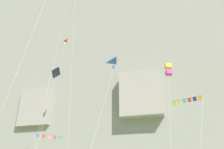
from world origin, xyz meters
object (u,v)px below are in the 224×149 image
at_px(kite_banner_high_center, 49,139).
at_px(kite_box_high_left, 169,70).
at_px(kite_delta_upper_mid, 115,74).
at_px(kite_delta_front_field, 67,3).
at_px(kite_diamond_upper_left, 56,75).
at_px(kite_delta_mid_right, 62,50).
at_px(kite_banner_upper_right, 188,108).

xyz_separation_m(kite_banner_high_center, kite_box_high_left, (20.61, -8.66, 5.95)).
bearing_deg(kite_delta_upper_mid, kite_banner_high_center, 134.38).
relative_size(kite_banner_high_center, kite_delta_front_field, 0.32).
bearing_deg(kite_delta_upper_mid, kite_diamond_upper_left, 137.69).
xyz_separation_m(kite_delta_mid_right, kite_diamond_upper_left, (1.53, -3.66, -7.23)).
bearing_deg(kite_delta_upper_mid, kite_banner_upper_right, 24.48).
distance_m(kite_banner_upper_right, kite_box_high_left, 7.89).
relative_size(kite_banner_upper_right, kite_diamond_upper_left, 0.50).
xyz_separation_m(kite_banner_upper_right, kite_delta_front_field, (-16.79, 5.49, 21.82)).
bearing_deg(kite_banner_upper_right, kite_banner_high_center, 148.87).
xyz_separation_m(kite_delta_upper_mid, kite_diamond_upper_left, (-13.65, 12.42, 7.41)).
distance_m(kite_delta_mid_right, kite_delta_front_field, 9.95).
height_order(kite_delta_mid_right, kite_diamond_upper_left, kite_delta_mid_right).
xyz_separation_m(kite_delta_mid_right, kite_delta_upper_mid, (15.18, -16.08, -14.64)).
bearing_deg(kite_diamond_upper_left, kite_box_high_left, -15.20).
bearing_deg(kite_banner_upper_right, kite_delta_front_field, 161.88).
xyz_separation_m(kite_delta_mid_right, kite_delta_front_field, (4.59, -7.77, 4.20)).
relative_size(kite_banner_high_center, kite_diamond_upper_left, 0.50).
height_order(kite_banner_high_center, kite_delta_upper_mid, kite_delta_upper_mid).
bearing_deg(kite_delta_mid_right, kite_banner_high_center, -176.18).
relative_size(kite_delta_mid_right, kite_delta_upper_mid, 2.16).
height_order(kite_delta_upper_mid, kite_diamond_upper_left, kite_diamond_upper_left).
distance_m(kite_banner_high_center, kite_diamond_upper_left, 10.86).
relative_size(kite_delta_mid_right, kite_delta_front_field, 0.87).
distance_m(kite_banner_high_center, kite_box_high_left, 23.13).
bearing_deg(kite_box_high_left, kite_banner_high_center, 157.20).
height_order(kite_delta_upper_mid, kite_banner_upper_right, kite_delta_upper_mid).
xyz_separation_m(kite_banner_upper_right, kite_box_high_left, (-1.29, 4.56, 6.31)).
distance_m(kite_delta_mid_right, kite_diamond_upper_left, 8.25).
bearing_deg(kite_box_high_left, kite_delta_mid_right, 156.58).
bearing_deg(kite_delta_front_field, kite_delta_mid_right, 120.58).
height_order(kite_delta_front_field, kite_diamond_upper_left, kite_delta_front_field).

